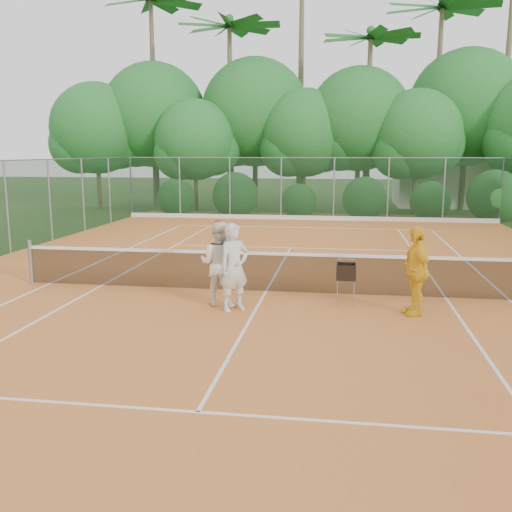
{
  "coord_description": "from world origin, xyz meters",
  "views": [
    {
      "loc": [
        1.76,
        -12.96,
        3.27
      ],
      "look_at": [
        -0.05,
        -1.2,
        1.1
      ],
      "focal_mm": 40.0,
      "sensor_mm": 36.0,
      "label": 1
    }
  ],
  "objects": [
    {
      "name": "ground",
      "position": [
        0.0,
        0.0,
        0.0
      ],
      "size": [
        120.0,
        120.0,
        0.0
      ],
      "primitive_type": "plane",
      "color": "#254318",
      "rests_on": "ground"
    },
    {
      "name": "clay_court",
      "position": [
        0.0,
        0.0,
        0.01
      ],
      "size": [
        18.0,
        36.0,
        0.02
      ],
      "primitive_type": "cube",
      "color": "orange",
      "rests_on": "ground"
    },
    {
      "name": "club_building",
      "position": [
        9.0,
        24.0,
        1.5
      ],
      "size": [
        8.0,
        5.0,
        3.0
      ],
      "primitive_type": "cube",
      "color": "beige",
      "rests_on": "ground"
    },
    {
      "name": "tennis_net",
      "position": [
        0.0,
        0.0,
        0.53
      ],
      "size": [
        11.97,
        0.1,
        1.1
      ],
      "color": "gray",
      "rests_on": "clay_court"
    },
    {
      "name": "player_white",
      "position": [
        -0.43,
        -1.64,
        0.93
      ],
      "size": [
        0.79,
        0.77,
        1.82
      ],
      "primitive_type": "imported",
      "rotation": [
        0.0,
        0.0,
        0.74
      ],
      "color": "silver",
      "rests_on": "clay_court"
    },
    {
      "name": "player_center_grp",
      "position": [
        -0.82,
        -1.29,
        0.94
      ],
      "size": [
        0.99,
        0.83,
        1.86
      ],
      "color": "white",
      "rests_on": "clay_court"
    },
    {
      "name": "player_yellow",
      "position": [
        3.23,
        -1.39,
        0.93
      ],
      "size": [
        0.72,
        1.14,
        1.81
      ],
      "primitive_type": "imported",
      "rotation": [
        0.0,
        0.0,
        -1.29
      ],
      "color": "yellow",
      "rests_on": "clay_court"
    },
    {
      "name": "ball_hopper",
      "position": [
        1.86,
        -0.88,
        0.74
      ],
      "size": [
        0.4,
        0.4,
        0.9
      ],
      "rotation": [
        0.0,
        0.0,
        0.25
      ],
      "color": "gray",
      "rests_on": "clay_court"
    },
    {
      "name": "stray_ball_a",
      "position": [
        1.68,
        11.38,
        0.05
      ],
      "size": [
        0.07,
        0.07,
        0.07
      ],
      "primitive_type": "sphere",
      "color": "#B0C62E",
      "rests_on": "clay_court"
    },
    {
      "name": "stray_ball_b",
      "position": [
        -2.58,
        11.33,
        0.05
      ],
      "size": [
        0.07,
        0.07,
        0.07
      ],
      "primitive_type": "sphere",
      "color": "yellow",
      "rests_on": "clay_court"
    },
    {
      "name": "stray_ball_c",
      "position": [
        2.74,
        9.35,
        0.05
      ],
      "size": [
        0.07,
        0.07,
        0.07
      ],
      "primitive_type": "sphere",
      "color": "#BCCB2F",
      "rests_on": "clay_court"
    },
    {
      "name": "court_markings",
      "position": [
        0.0,
        0.0,
        0.02
      ],
      "size": [
        11.03,
        23.83,
        0.01
      ],
      "color": "white",
      "rests_on": "clay_court"
    },
    {
      "name": "fence_back",
      "position": [
        0.0,
        15.0,
        1.52
      ],
      "size": [
        18.07,
        0.07,
        3.0
      ],
      "color": "#19381E",
      "rests_on": "clay_court"
    },
    {
      "name": "tropical_treeline",
      "position": [
        1.43,
        20.22,
        5.11
      ],
      "size": [
        32.1,
        8.49,
        15.03
      ],
      "color": "brown",
      "rests_on": "ground"
    }
  ]
}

